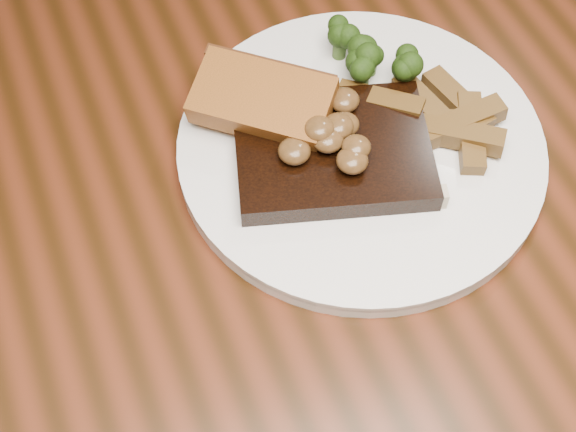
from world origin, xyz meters
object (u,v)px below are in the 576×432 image
Objects in this scene: plate at (360,149)px; garlic_bread at (263,116)px; potato_wedges at (428,118)px; dining_table at (283,280)px; steak at (333,152)px.

plate is 0.09m from garlic_bread.
potato_wedges is (0.13, -0.05, -0.00)m from garlic_bread.
dining_table is 10.30× the size of steak.
steak is 0.07m from garlic_bread.
steak is 1.39× the size of garlic_bread.
garlic_bread and potato_wedges have the same top height.
potato_wedges reaches higher than dining_table.
dining_table is 0.13m from steak.
dining_table is 0.19m from potato_wedges.
steak is at bearing -14.56° from garlic_bread.
plate is (0.09, 0.04, 0.10)m from dining_table.
potato_wedges reaches higher than plate.
garlic_bread reaches higher than plate.
dining_table is 0.15m from garlic_bread.
garlic_bread is at bearing 141.32° from steak.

